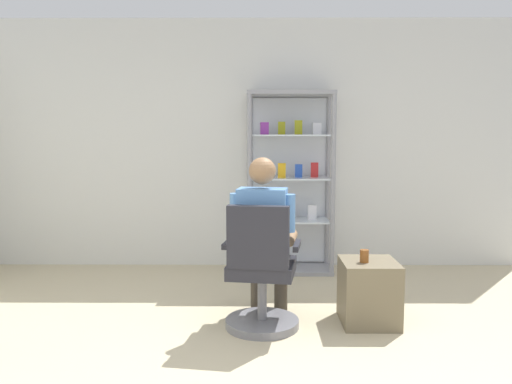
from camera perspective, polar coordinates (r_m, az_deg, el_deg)
The scene contains 6 objects.
back_wall at distance 5.64m, azimuth -0.39°, elevation 5.36°, with size 6.00×0.10×2.70m, color silver.
display_cabinet_main at distance 5.43m, azimuth 3.80°, elevation 1.24°, with size 0.90×0.45×1.90m.
office_chair at distance 3.82m, azimuth 0.58°, elevation -9.67°, with size 0.60×0.56×0.96m.
seated_shopkeeper at distance 3.90m, azimuth 0.93°, elevation -4.51°, with size 0.53×0.60×1.29m.
storage_crate at distance 4.10m, azimuth 12.53°, elevation -10.89°, with size 0.42×0.45×0.49m, color #72664C.
tea_glass at distance 3.97m, azimuth 12.06°, elevation -7.04°, with size 0.07×0.07×0.10m, color brown.
Camera 1 is at (0.07, -2.64, 1.45)m, focal length 35.65 mm.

